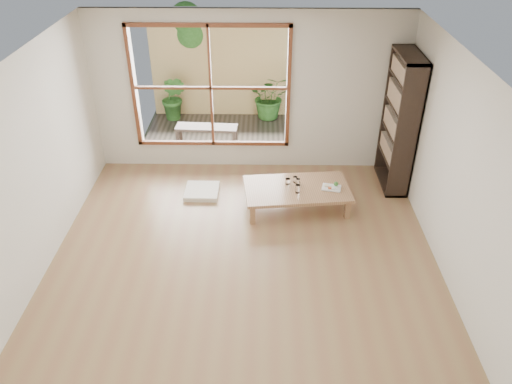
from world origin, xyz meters
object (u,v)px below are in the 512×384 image
bookshelf (400,123)px  food_tray (332,187)px  low_table (297,190)px  garden_bench (207,129)px

bookshelf → food_tray: size_ratio=6.85×
low_table → bookshelf: bookshelf is taller
low_table → garden_bench: garden_bench is taller
low_table → bookshelf: bearing=18.9°
bookshelf → food_tray: 1.46m
bookshelf → garden_bench: 3.44m
food_tray → garden_bench: food_tray is taller
food_tray → garden_bench: bearing=148.0°
bookshelf → garden_bench: bearing=157.8°
food_tray → garden_bench: 2.88m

